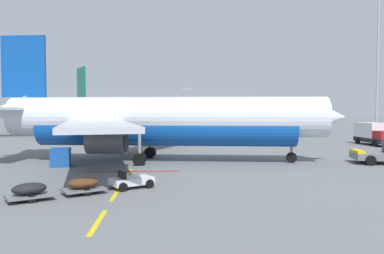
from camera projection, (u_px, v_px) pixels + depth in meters
ground at (313, 148)px, 50.33m from camera, size 400.00×400.00×0.00m
apron_paint_markings at (142, 152)px, 45.64m from camera, size 8.00×93.64×0.01m
airliner_foreground at (160, 120)px, 36.97m from camera, size 34.80×34.32×12.20m
airliner_mid_left at (64, 115)px, 79.42m from camera, size 31.90×33.67×12.36m
catering_truck at (373, 133)px, 54.36m from camera, size 2.89×7.09×3.14m
baggage_train at (58, 188)px, 21.90m from camera, size 10.72×7.18×1.14m
uld_cargo_container at (61, 157)px, 33.80m from camera, size 1.78×1.74×1.60m
apron_light_mast_far at (378, 46)px, 71.78m from camera, size 1.80×1.80×27.37m
terminal_satellite at (158, 106)px, 182.19m from camera, size 87.96×26.52×15.30m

